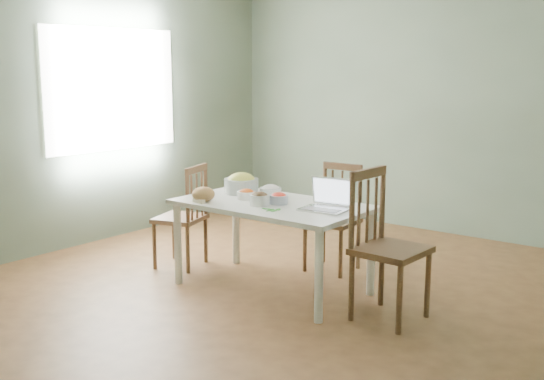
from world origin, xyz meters
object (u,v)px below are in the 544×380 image
Objects in this scene: dining_table at (272,246)px; chair_left at (180,216)px; bowl_squash at (241,183)px; laptop at (324,195)px; chair_right at (391,247)px; bread_boule at (203,194)px; chair_far at (332,218)px.

chair_left is at bearing -179.92° from dining_table.
bowl_squash is (0.57, 0.16, 0.33)m from chair_left.
laptop is at bearing 1.07° from dining_table.
dining_table is 1.43× the size of chair_right.
bread_boule is at bearing -90.62° from bowl_squash.
chair_far is at bearing 45.40° from bowl_squash.
chair_left is at bearing 152.89° from bread_boule.
chair_far is 0.87m from laptop.
chair_right reaches higher than chair_left.
chair_left is 0.70m from bread_boule.
chair_far is 5.06× the size of bread_boule.
chair_right is 3.67× the size of bowl_squash.
chair_far reaches higher than bowl_squash.
dining_table is 0.67m from bread_boule.
chair_far is at bearing 55.23° from chair_right.
chair_far is at bearing 82.07° from dining_table.
laptop reaches higher than dining_table.
bread_boule is (-1.48, -0.29, 0.23)m from chair_right.
dining_table is 5.23× the size of bowl_squash.
dining_table is 0.72m from chair_far.
chair_left is at bearing 174.14° from laptop.
laptop is at bearing 91.83° from chair_right.
chair_left is 5.01× the size of bread_boule.
dining_table is at bearing 72.99° from chair_left.
bowl_squash is at bearing -138.87° from chair_far.
chair_right is at bearing -41.44° from chair_far.
chair_right is 1.52m from bread_boule.
chair_left is 1.53m from laptop.
chair_far is 1.01× the size of chair_left.
dining_table is at bearing 174.82° from laptop.
chair_right reaches higher than bread_boule.
chair_right is at bearing -6.00° from bowl_squash.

